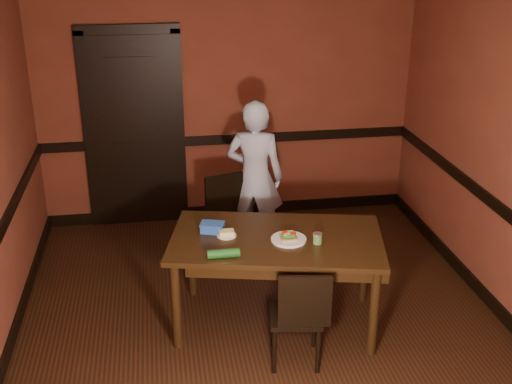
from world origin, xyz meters
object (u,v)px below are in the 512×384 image
object	(u,v)px
dining_table	(276,280)
person	(255,177)
sandwich_plate	(289,238)
cheese_saucer	(227,234)
sauce_jar	(318,238)
food_tub	(212,227)
chair_far	(221,222)
chair_near	(295,313)

from	to	relation	value
dining_table	person	size ratio (longest dim) A/B	1.08
person	sandwich_plate	xyz separation A→B (m)	(0.04, -1.42, 0.03)
cheese_saucer	person	bearing A→B (deg)	71.34
sauce_jar	cheese_saucer	world-z (taller)	sauce_jar
person	food_tub	xyz separation A→B (m)	(-0.53, -1.17, 0.05)
sandwich_plate	cheese_saucer	xyz separation A→B (m)	(-0.47, 0.15, -0.00)
chair_far	sauce_jar	size ratio (longest dim) A/B	9.93
dining_table	cheese_saucer	world-z (taller)	cheese_saucer
cheese_saucer	food_tub	bearing A→B (deg)	138.33
dining_table	food_tub	world-z (taller)	food_tub
sauce_jar	dining_table	bearing A→B (deg)	152.75
chair_near	sauce_jar	world-z (taller)	sauce_jar
person	sauce_jar	size ratio (longest dim) A/B	18.06
chair_near	food_tub	size ratio (longest dim) A/B	3.75
sauce_jar	chair_far	bearing A→B (deg)	116.30
chair_near	food_tub	distance (m)	0.97
cheese_saucer	sauce_jar	bearing A→B (deg)	-19.32
dining_table	chair_far	distance (m)	1.15
dining_table	sandwich_plate	bearing A→B (deg)	-25.93
person	sandwich_plate	size ratio (longest dim) A/B	5.56
sandwich_plate	sauce_jar	xyz separation A→B (m)	(0.21, -0.08, 0.02)
chair_far	sauce_jar	bearing A→B (deg)	-81.27
chair_near	cheese_saucer	bearing A→B (deg)	-45.55
dining_table	food_tub	bearing A→B (deg)	172.58
chair_near	sauce_jar	bearing A→B (deg)	-114.95
dining_table	chair_near	size ratio (longest dim) A/B	2.05
sandwich_plate	food_tub	size ratio (longest dim) A/B	1.28
food_tub	sandwich_plate	bearing A→B (deg)	-5.23
sandwich_plate	food_tub	distance (m)	0.62
dining_table	cheese_saucer	size ratio (longest dim) A/B	10.73
sauce_jar	cheese_saucer	size ratio (longest dim) A/B	0.55
cheese_saucer	dining_table	bearing A→B (deg)	-12.73
person	sauce_jar	bearing A→B (deg)	116.97
food_tub	dining_table	bearing A→B (deg)	-2.10
person	food_tub	bearing A→B (deg)	83.19
chair_near	person	distance (m)	1.91
dining_table	sandwich_plate	world-z (taller)	sandwich_plate
cheese_saucer	food_tub	xyz separation A→B (m)	(-0.10, 0.09, 0.02)
chair_far	cheese_saucer	distance (m)	1.08
dining_table	chair_far	size ratio (longest dim) A/B	1.96
chair_far	chair_near	size ratio (longest dim) A/B	1.04
chair_far	sandwich_plate	xyz separation A→B (m)	(0.41, -1.17, 0.38)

